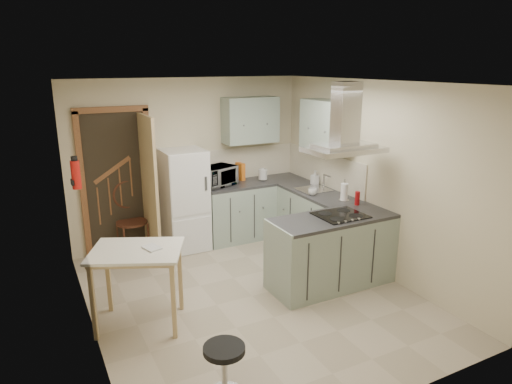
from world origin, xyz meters
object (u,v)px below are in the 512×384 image
peninsula (332,251)px  bentwood_chair (132,222)px  fridge (185,200)px  drop_leaf_table (139,287)px  stool (225,371)px  microwave (218,176)px  extractor_hood (344,149)px

peninsula → bentwood_chair: bearing=133.5°
fridge → peninsula: fridge is taller
peninsula → drop_leaf_table: 2.36m
peninsula → fridge: bearing=121.7°
bentwood_chair → stool: bearing=-95.1°
bentwood_chair → stool: (0.00, -3.33, -0.25)m
drop_leaf_table → fridge: bearing=82.7°
peninsula → drop_leaf_table: bearing=175.2°
fridge → microwave: fridge is taller
drop_leaf_table → microwave: (1.66, 1.81, 0.62)m
fridge → bentwood_chair: bearing=171.0°
drop_leaf_table → bentwood_chair: bentwood_chair is taller
extractor_hood → stool: 2.84m
extractor_hood → microwave: 2.25m
extractor_hood → drop_leaf_table: (-2.45, 0.20, -1.29)m
extractor_hood → stool: size_ratio=1.91×
extractor_hood → microwave: size_ratio=1.67×
bentwood_chair → microwave: bearing=-9.5°
peninsula → extractor_hood: bearing=0.0°
drop_leaf_table → bentwood_chair: (0.35, 1.91, 0.06)m
fridge → extractor_hood: (1.32, -1.98, 0.97)m
fridge → bentwood_chair: size_ratio=1.54×
bentwood_chair → extractor_hood: bearing=-50.3°
bentwood_chair → microwave: size_ratio=1.81×
extractor_hood → microwave: bearing=111.4°
stool → microwave: size_ratio=0.87×
fridge → peninsula: (1.22, -1.98, -0.30)m
fridge → microwave: 0.62m
bentwood_chair → peninsula: bearing=-51.7°
bentwood_chair → stool: bentwood_chair is taller
drop_leaf_table → bentwood_chair: bearing=104.4°
extractor_hood → bentwood_chair: bearing=134.9°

